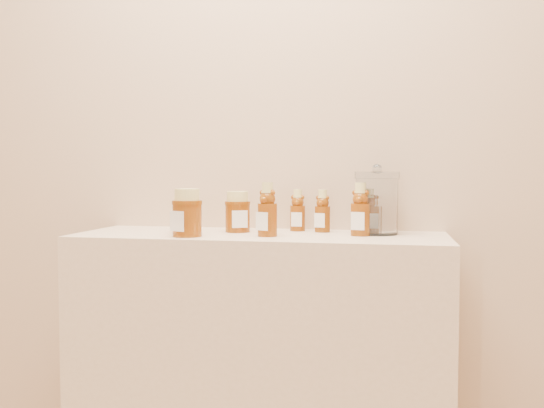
% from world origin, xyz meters
% --- Properties ---
extents(wall_back, '(3.50, 0.02, 2.70)m').
position_xyz_m(wall_back, '(0.00, 1.75, 1.35)').
color(wall_back, tan).
rests_on(wall_back, ground).
extents(display_table, '(1.20, 0.40, 0.90)m').
position_xyz_m(display_table, '(0.00, 1.55, 0.45)').
color(display_table, '#CCB295').
rests_on(display_table, ground).
extents(bear_bottle_back_left, '(0.06, 0.06, 0.16)m').
position_xyz_m(bear_bottle_back_left, '(0.10, 1.68, 0.98)').
color(bear_bottle_back_left, '#632B07').
rests_on(bear_bottle_back_left, display_table).
extents(bear_bottle_back_mid, '(0.07, 0.07, 0.16)m').
position_xyz_m(bear_bottle_back_mid, '(0.19, 1.66, 0.98)').
color(bear_bottle_back_mid, '#632B07').
rests_on(bear_bottle_back_mid, display_table).
extents(bear_bottle_back_right, '(0.07, 0.07, 0.17)m').
position_xyz_m(bear_bottle_back_right, '(0.35, 1.68, 0.98)').
color(bear_bottle_back_right, '#632B07').
rests_on(bear_bottle_back_right, display_table).
extents(bear_bottle_front_left, '(0.08, 0.08, 0.19)m').
position_xyz_m(bear_bottle_front_left, '(0.04, 1.49, 1.00)').
color(bear_bottle_front_left, '#632B07').
rests_on(bear_bottle_front_left, display_table).
extents(bear_bottle_front_right, '(0.08, 0.08, 0.19)m').
position_xyz_m(bear_bottle_front_right, '(0.32, 1.57, 0.99)').
color(bear_bottle_front_right, '#632B07').
rests_on(bear_bottle_front_right, display_table).
extents(honey_jar_left, '(0.09, 0.09, 0.12)m').
position_xyz_m(honey_jar_left, '(-0.26, 1.55, 0.96)').
color(honey_jar_left, '#632B07').
rests_on(honey_jar_left, display_table).
extents(honey_jar_back, '(0.12, 0.12, 0.14)m').
position_xyz_m(honey_jar_back, '(-0.09, 1.60, 0.97)').
color(honey_jar_back, '#632B07').
rests_on(honey_jar_back, display_table).
extents(honey_jar_front, '(0.12, 0.12, 0.15)m').
position_xyz_m(honey_jar_front, '(-0.21, 1.44, 0.97)').
color(honey_jar_front, '#632B07').
rests_on(honey_jar_front, display_table).
extents(glass_canister, '(0.18, 0.18, 0.22)m').
position_xyz_m(glass_canister, '(0.37, 1.63, 1.01)').
color(glass_canister, white).
rests_on(glass_canister, display_table).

